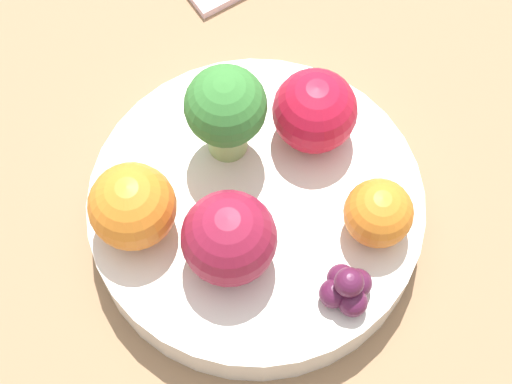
{
  "coord_description": "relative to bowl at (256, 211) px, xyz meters",
  "views": [
    {
      "loc": [
        -0.09,
        -0.19,
        0.49
      ],
      "look_at": [
        0.0,
        0.0,
        0.06
      ],
      "focal_mm": 60.0,
      "sensor_mm": 36.0,
      "label": 1
    }
  ],
  "objects": [
    {
      "name": "broccoli",
      "position": [
        -0.0,
        0.04,
        0.05
      ],
      "size": [
        0.05,
        0.05,
        0.07
      ],
      "color": "#8CB76B",
      "rests_on": "bowl"
    },
    {
      "name": "orange_back",
      "position": [
        -0.07,
        0.01,
        0.04
      ],
      "size": [
        0.05,
        0.05,
        0.05
      ],
      "color": "orange",
      "rests_on": "bowl"
    },
    {
      "name": "grape_cluster",
      "position": [
        0.02,
        -0.07,
        0.03
      ],
      "size": [
        0.03,
        0.03,
        0.03
      ],
      "color": "#511938",
      "rests_on": "bowl"
    },
    {
      "name": "apple_green",
      "position": [
        0.05,
        0.03,
        0.04
      ],
      "size": [
        0.05,
        0.05,
        0.05
      ],
      "color": "#B7142D",
      "rests_on": "bowl"
    },
    {
      "name": "orange_front",
      "position": [
        0.05,
        -0.04,
        0.03
      ],
      "size": [
        0.04,
        0.04,
        0.04
      ],
      "color": "orange",
      "rests_on": "bowl"
    },
    {
      "name": "bowl",
      "position": [
        0.0,
        0.0,
        0.0
      ],
      "size": [
        0.19,
        0.19,
        0.03
      ],
      "color": "silver",
      "rests_on": "table_surface"
    },
    {
      "name": "table_surface",
      "position": [
        0.0,
        0.0,
        -0.03
      ],
      "size": [
        1.2,
        1.2,
        0.02
      ],
      "color": "#936D4C",
      "rests_on": "ground_plane"
    },
    {
      "name": "ground_plane",
      "position": [
        0.0,
        0.0,
        -0.04
      ],
      "size": [
        6.0,
        6.0,
        0.0
      ],
      "primitive_type": "plane",
      "color": "gray"
    },
    {
      "name": "apple_red",
      "position": [
        -0.03,
        -0.03,
        0.04
      ],
      "size": [
        0.05,
        0.05,
        0.05
      ],
      "color": "maroon",
      "rests_on": "bowl"
    }
  ]
}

